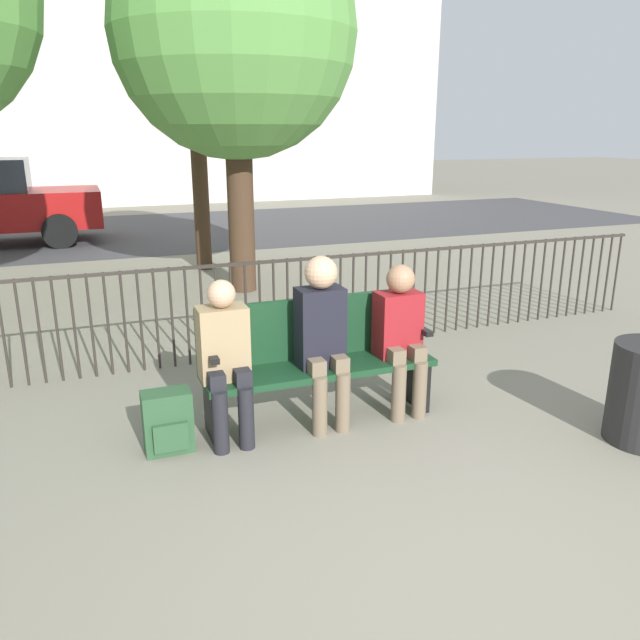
# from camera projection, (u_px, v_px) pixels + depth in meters

# --- Properties ---
(ground_plane) EXTENTS (80.00, 80.00, 0.00)m
(ground_plane) POSITION_uv_depth(u_px,v_px,m) (461.00, 581.00, 3.06)
(ground_plane) COLOR gray
(park_bench) EXTENTS (1.76, 0.45, 0.92)m
(park_bench) POSITION_uv_depth(u_px,v_px,m) (316.00, 356.00, 4.70)
(park_bench) COLOR #14381E
(park_bench) RESTS_ON ground
(seated_person_0) EXTENTS (0.34, 0.39, 1.17)m
(seated_person_0) POSITION_uv_depth(u_px,v_px,m) (225.00, 354.00, 4.29)
(seated_person_0) COLOR black
(seated_person_0) RESTS_ON ground
(seated_person_1) EXTENTS (0.34, 0.39, 1.28)m
(seated_person_1) POSITION_uv_depth(u_px,v_px,m) (323.00, 331.00, 4.52)
(seated_person_1) COLOR brown
(seated_person_1) RESTS_ON ground
(seated_person_2) EXTENTS (0.34, 0.39, 1.17)m
(seated_person_2) POSITION_uv_depth(u_px,v_px,m) (401.00, 331.00, 4.76)
(seated_person_2) COLOR brown
(seated_person_2) RESTS_ON ground
(backpack) EXTENTS (0.33, 0.23, 0.44)m
(backpack) POSITION_uv_depth(u_px,v_px,m) (168.00, 422.00, 4.25)
(backpack) COLOR #284C2D
(backpack) RESTS_ON ground
(fence_railing) EXTENTS (9.01, 0.03, 0.95)m
(fence_railing) POSITION_uv_depth(u_px,v_px,m) (260.00, 300.00, 5.99)
(fence_railing) COLOR #2D2823
(fence_railing) RESTS_ON ground
(tree_1) EXTENTS (1.94, 1.94, 4.76)m
(tree_1) POSITION_uv_depth(u_px,v_px,m) (191.00, 14.00, 8.94)
(tree_1) COLOR #422D1E
(tree_1) RESTS_ON ground
(tree_3) EXTENTS (3.07, 3.07, 4.82)m
(tree_3) POSITION_uv_depth(u_px,v_px,m) (234.00, 35.00, 7.73)
(tree_3) COLOR #422D1E
(tree_3) RESTS_ON ground
(street_surface) EXTENTS (24.00, 6.00, 0.01)m
(street_surface) POSITION_uv_depth(u_px,v_px,m) (156.00, 231.00, 13.77)
(street_surface) COLOR #3D3D3F
(street_surface) RESTS_ON ground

